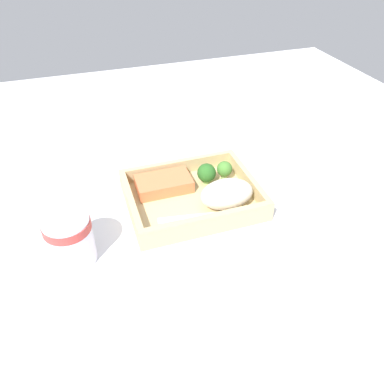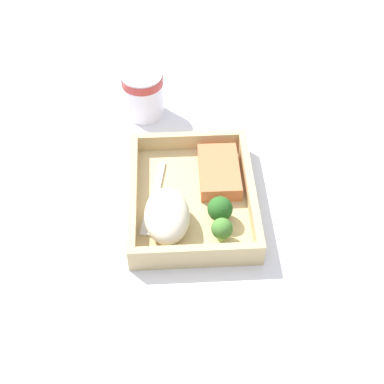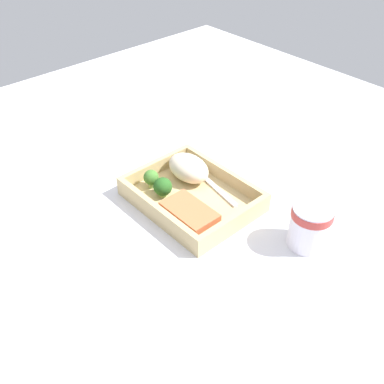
% 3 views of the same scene
% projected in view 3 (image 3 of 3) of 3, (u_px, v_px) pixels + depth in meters
% --- Properties ---
extents(ground_plane, '(1.60, 1.60, 0.02)m').
position_uv_depth(ground_plane, '(192.00, 206.00, 0.95)').
color(ground_plane, silver).
extents(takeout_tray, '(0.25, 0.20, 0.01)m').
position_uv_depth(takeout_tray, '(192.00, 200.00, 0.94)').
color(takeout_tray, tan).
rests_on(takeout_tray, ground_plane).
extents(tray_rim, '(0.25, 0.20, 0.03)m').
position_uv_depth(tray_rim, '(192.00, 192.00, 0.92)').
color(tray_rim, tan).
rests_on(tray_rim, takeout_tray).
extents(salmon_fillet, '(0.11, 0.07, 0.03)m').
position_uv_depth(salmon_fillet, '(189.00, 214.00, 0.88)').
color(salmon_fillet, '#D96D42').
rests_on(salmon_fillet, takeout_tray).
extents(mashed_potatoes, '(0.10, 0.07, 0.05)m').
position_uv_depth(mashed_potatoes, '(189.00, 168.00, 0.97)').
color(mashed_potatoes, beige).
rests_on(mashed_potatoes, takeout_tray).
extents(broccoli_floret_1, '(0.04, 0.04, 0.04)m').
position_uv_depth(broccoli_floret_1, '(163.00, 187.00, 0.92)').
color(broccoli_floret_1, '#76A550').
rests_on(broccoli_floret_1, takeout_tray).
extents(broccoli_floret_2, '(0.03, 0.03, 0.04)m').
position_uv_depth(broccoli_floret_2, '(151.00, 178.00, 0.95)').
color(broccoli_floret_2, '#7A9C53').
rests_on(broccoli_floret_2, takeout_tray).
extents(fork, '(0.16, 0.04, 0.00)m').
position_uv_depth(fork, '(211.00, 183.00, 0.97)').
color(fork, silver).
rests_on(fork, takeout_tray).
extents(paper_cup, '(0.08, 0.08, 0.09)m').
position_uv_depth(paper_cup, '(310.00, 224.00, 0.82)').
color(paper_cup, white).
rests_on(paper_cup, ground_plane).
extents(receipt_slip, '(0.08, 0.13, 0.00)m').
position_uv_depth(receipt_slip, '(88.00, 221.00, 0.89)').
color(receipt_slip, white).
rests_on(receipt_slip, ground_plane).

